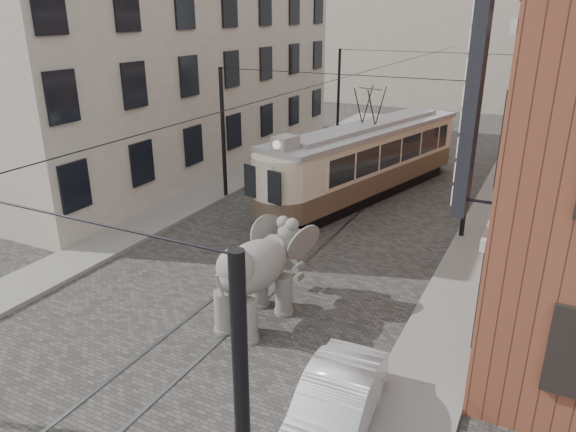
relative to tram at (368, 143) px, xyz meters
The scene contains 10 objects.
ground 9.68m from the tram, 90.80° to the right, with size 120.00×120.00×0.00m, color #464441.
tram_rails 9.68m from the tram, 90.80° to the right, with size 1.54×80.00×0.02m, color slate, non-canonical shape.
sidewalk_right 11.30m from the tram, 57.86° to the right, with size 2.00×60.00×0.15m, color slate.
sidewalk_left 11.72m from the tram, 125.37° to the right, with size 2.00×60.00×0.15m, color slate.
stucco_building 11.42m from the tram, behind, with size 7.00×24.00×10.00m, color gray.
distant_block 30.98m from the tram, 90.24° to the left, with size 28.00×10.00×14.00m, color gray.
catenary 4.38m from the tram, 94.36° to the right, with size 11.00×30.20×6.00m, color black, non-canonical shape.
tram is the anchor object (origin of this frame).
elephant 12.20m from the tram, 85.59° to the right, with size 2.39×4.34×2.66m, color #5E5B57, non-canonical shape.
parked_car 15.93m from the tram, 73.17° to the right, with size 1.42×4.03×1.33m, color #B7B7BC.
Camera 1 is at (7.87, -14.13, 8.22)m, focal length 33.55 mm.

